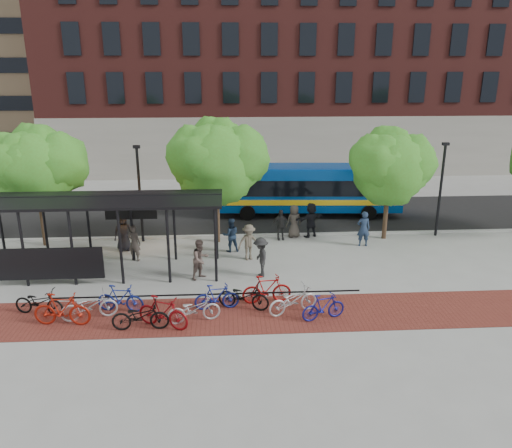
{
  "coord_description": "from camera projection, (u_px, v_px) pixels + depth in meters",
  "views": [
    {
      "loc": [
        -2.48,
        -21.86,
        8.94
      ],
      "look_at": [
        -1.09,
        1.22,
        1.6
      ],
      "focal_mm": 35.0,
      "sensor_mm": 36.0,
      "label": 1
    }
  ],
  "objects": [
    {
      "name": "bike_4",
      "position": [
        140.0,
        316.0,
        17.56
      ],
      "size": [
        2.02,
        0.73,
        1.06
      ],
      "primitive_type": "imported",
      "rotation": [
        0.0,
        0.0,
        1.59
      ],
      "color": "black",
      "rests_on": "ground"
    },
    {
      "name": "pedestrian_7",
      "position": [
        363.0,
        229.0,
        25.71
      ],
      "size": [
        0.69,
        0.46,
        1.86
      ],
      "primitive_type": "imported",
      "rotation": [
        0.0,
        0.0,
        3.12
      ],
      "color": "#1F2F49",
      "rests_on": "ground"
    },
    {
      "name": "bike_1",
      "position": [
        62.0,
        309.0,
        17.84
      ],
      "size": [
        2.12,
        0.78,
        1.25
      ],
      "primitive_type": "imported",
      "rotation": [
        0.0,
        0.0,
        1.47
      ],
      "color": "#9C1D0E",
      "rests_on": "ground"
    },
    {
      "name": "lamp_post_left",
      "position": [
        140.0,
        191.0,
        25.84
      ],
      "size": [
        0.35,
        0.2,
        5.12
      ],
      "color": "black",
      "rests_on": "ground"
    },
    {
      "name": "tree_a",
      "position": [
        37.0,
        165.0,
        24.87
      ],
      "size": [
        4.9,
        4.0,
        6.18
      ],
      "color": "#382619",
      "rests_on": "ground"
    },
    {
      "name": "tree_c",
      "position": [
        391.0,
        164.0,
        25.95
      ],
      "size": [
        4.66,
        3.8,
        5.92
      ],
      "color": "#382619",
      "rests_on": "ground"
    },
    {
      "name": "pedestrian_2",
      "position": [
        231.0,
        235.0,
        24.95
      ],
      "size": [
        0.94,
        0.79,
        1.73
      ],
      "primitive_type": "imported",
      "rotation": [
        0.0,
        0.0,
        3.31
      ],
      "color": "#1C2C41",
      "rests_on": "ground"
    },
    {
      "name": "bike_2",
      "position": [
        89.0,
        306.0,
        18.3
      ],
      "size": [
        2.14,
        1.23,
        1.06
      ],
      "primitive_type": "imported",
      "rotation": [
        0.0,
        0.0,
        1.85
      ],
      "color": "#AFAFB1",
      "rests_on": "ground"
    },
    {
      "name": "pedestrian_8",
      "position": [
        201.0,
        259.0,
        21.73
      ],
      "size": [
        1.1,
        1.1,
        1.8
      ],
      "primitive_type": "imported",
      "rotation": [
        0.0,
        0.0,
        0.77
      ],
      "color": "brown",
      "rests_on": "ground"
    },
    {
      "name": "bike_7",
      "position": [
        217.0,
        297.0,
        19.05
      ],
      "size": [
        1.77,
        0.67,
        1.04
      ],
      "primitive_type": "imported",
      "rotation": [
        0.0,
        0.0,
        1.68
      ],
      "color": "navy",
      "rests_on": "ground"
    },
    {
      "name": "pedestrian_6",
      "position": [
        294.0,
        221.0,
        27.05
      ],
      "size": [
        1.0,
        0.79,
        1.8
      ],
      "primitive_type": "imported",
      "rotation": [
        0.0,
        0.0,
        3.42
      ],
      "color": "#423B34",
      "rests_on": "ground"
    },
    {
      "name": "pedestrian_0",
      "position": [
        123.0,
        233.0,
        25.06
      ],
      "size": [
        1.06,
        0.83,
        1.89
      ],
      "primitive_type": "imported",
      "rotation": [
        0.0,
        0.0,
        0.28
      ],
      "color": "black",
      "rests_on": "ground"
    },
    {
      "name": "bike_3",
      "position": [
        120.0,
        299.0,
        18.86
      ],
      "size": [
        1.87,
        0.81,
        1.09
      ],
      "primitive_type": "imported",
      "rotation": [
        0.0,
        0.0,
        1.4
      ],
      "color": "navy",
      "rests_on": "ground"
    },
    {
      "name": "tree_b",
      "position": [
        218.0,
        158.0,
        25.31
      ],
      "size": [
        5.15,
        4.2,
        6.47
      ],
      "color": "#382619",
      "rests_on": "ground"
    },
    {
      "name": "ground",
      "position": [
        280.0,
        263.0,
        23.64
      ],
      "size": [
        160.0,
        160.0,
        0.0
      ],
      "primitive_type": "plane",
      "color": "#9E9E99",
      "rests_on": "ground"
    },
    {
      "name": "pedestrian_4",
      "position": [
        280.0,
        225.0,
        26.67
      ],
      "size": [
        1.01,
        0.5,
        1.65
      ],
      "primitive_type": "imported",
      "rotation": [
        0.0,
        0.0,
        6.39
      ],
      "color": "#2B2B2B",
      "rests_on": "ground"
    },
    {
      "name": "asphalt_street",
      "position": [
        267.0,
        215.0,
        31.25
      ],
      "size": [
        160.0,
        8.0,
        0.01
      ],
      "primitive_type": "cube",
      "color": "black",
      "rests_on": "ground"
    },
    {
      "name": "bike_11",
      "position": [
        323.0,
        307.0,
        18.27
      ],
      "size": [
        1.77,
        0.92,
        1.03
      ],
      "primitive_type": "imported",
      "rotation": [
        0.0,
        0.0,
        1.84
      ],
      "color": "navy",
      "rests_on": "ground"
    },
    {
      "name": "lamp_post_right",
      "position": [
        441.0,
        187.0,
        26.75
      ],
      "size": [
        0.35,
        0.2,
        5.12
      ],
      "color": "black",
      "rests_on": "ground"
    },
    {
      "name": "bike_5",
      "position": [
        163.0,
        312.0,
        17.69
      ],
      "size": [
        2.06,
        1.35,
        1.21
      ],
      "primitive_type": "imported",
      "rotation": [
        0.0,
        0.0,
        1.14
      ],
      "color": "maroon",
      "rests_on": "ground"
    },
    {
      "name": "bike_6",
      "position": [
        194.0,
        309.0,
        18.1
      ],
      "size": [
        2.05,
        1.12,
        1.02
      ],
      "primitive_type": "imported",
      "rotation": [
        0.0,
        0.0,
        1.81
      ],
      "color": "#B1B1B4",
      "rests_on": "ground"
    },
    {
      "name": "bike_8",
      "position": [
        244.0,
        296.0,
        19.1
      ],
      "size": [
        2.13,
        1.26,
        1.06
      ],
      "primitive_type": "imported",
      "rotation": [
        0.0,
        0.0,
        1.27
      ],
      "color": "black",
      "rests_on": "ground"
    },
    {
      "name": "pedestrian_5",
      "position": [
        311.0,
        220.0,
        27.09
      ],
      "size": [
        1.83,
        1.32,
        1.91
      ],
      "primitive_type": "imported",
      "rotation": [
        0.0,
        0.0,
        3.62
      ],
      "color": "black",
      "rests_on": "ground"
    },
    {
      "name": "bike_9",
      "position": [
        267.0,
        289.0,
        19.55
      ],
      "size": [
        1.99,
        0.73,
        1.17
      ],
      "primitive_type": "imported",
      "rotation": [
        0.0,
        0.0,
        1.66
      ],
      "color": "#9D0F0E",
      "rests_on": "ground"
    },
    {
      "name": "pedestrian_1",
      "position": [
        134.0,
        243.0,
        23.77
      ],
      "size": [
        0.76,
        0.64,
        1.78
      ],
      "primitive_type": "imported",
      "rotation": [
        0.0,
        0.0,
        2.75
      ],
      "color": "#453D37",
      "rests_on": "ground"
    },
    {
      "name": "building_brick",
      "position": [
        360.0,
        54.0,
        45.92
      ],
      "size": [
        55.0,
        14.0,
        20.0
      ],
      "primitive_type": "cube",
      "color": "maroon",
      "rests_on": "ground"
    },
    {
      "name": "bike_0",
      "position": [
        39.0,
        302.0,
        18.66
      ],
      "size": [
        2.02,
        1.06,
        1.01
      ],
      "primitive_type": "imported",
      "rotation": [
        0.0,
        0.0,
        1.36
      ],
      "color": "black",
      "rests_on": "ground"
    },
    {
      "name": "curb",
      "position": [
        273.0,
        235.0,
        27.43
      ],
      "size": [
        160.0,
        0.25,
        0.12
      ],
      "primitive_type": "cube",
      "color": "#B7B7B2",
      "rests_on": "ground"
    },
    {
      "name": "bike_10",
      "position": [
        293.0,
        300.0,
        18.75
      ],
      "size": [
        2.16,
        1.42,
        1.07
      ],
      "primitive_type": "imported",
      "rotation": [
        0.0,
        0.0,
        1.96
      ],
      "color": "silver",
      "rests_on": "ground"
    },
    {
      "name": "bike_rack_rail",
      "position": [
        208.0,
        305.0,
        19.55
      ],
      "size": [
        12.0,
        0.05,
        0.95
      ],
      "primitive_type": "cube",
      "color": "black",
      "rests_on": "ground"
    },
    {
      "name": "brick_strip",
      "position": [
        242.0,
        315.0,
        18.77
      ],
      "size": [
        24.0,
        3.0,
        0.01
      ],
      "primitive_type": "cube",
      "color": "maroon",
      "rests_on": "ground"
    },
    {
      "name": "pedestrian_9",
      "position": [
        261.0,
        257.0,
        21.94
      ],
      "size": [
        0.8,
        1.23,
        1.8
      ],
      "primitive_type": "imported",
      "rotation": [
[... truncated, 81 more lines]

